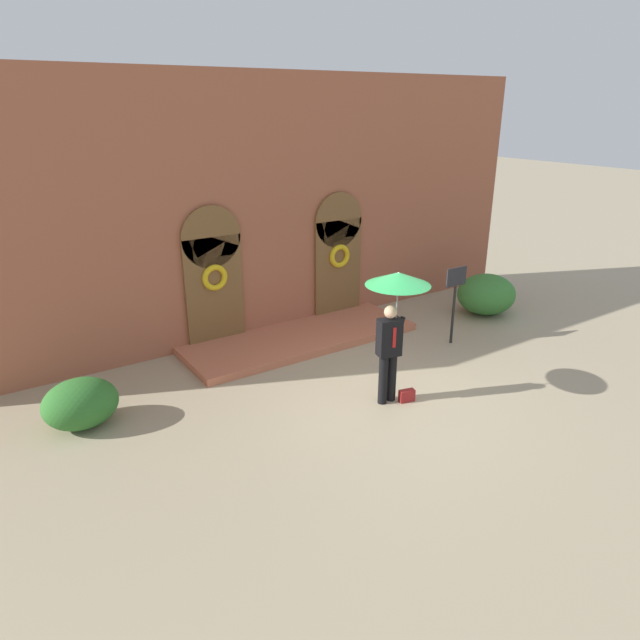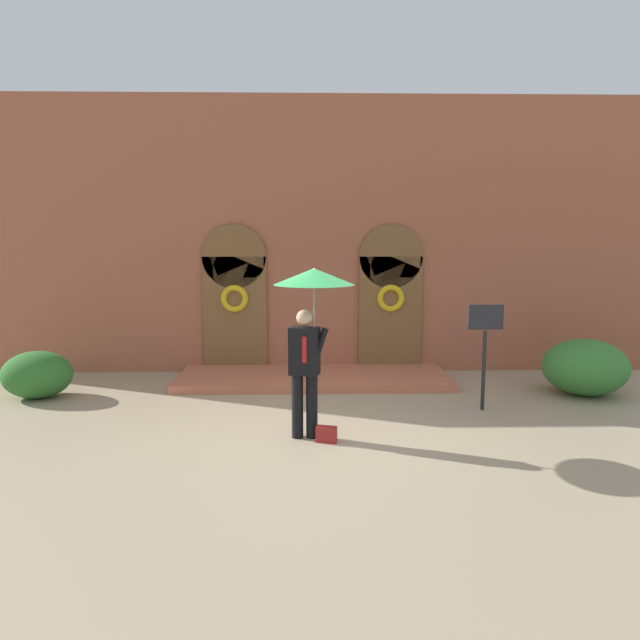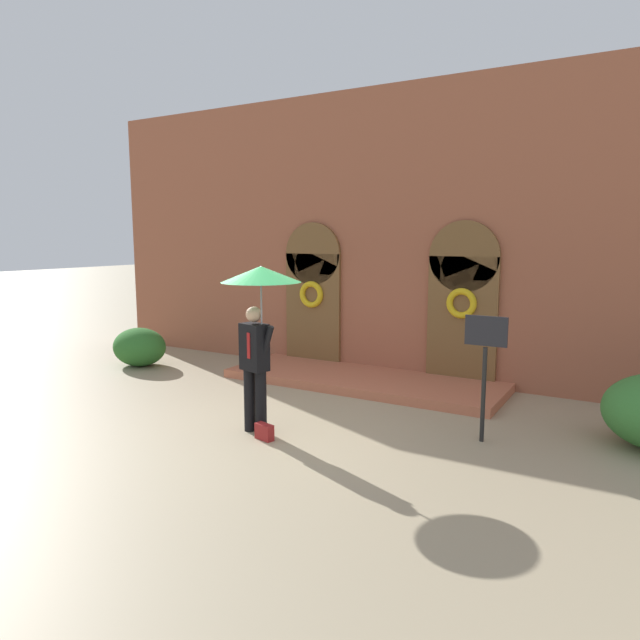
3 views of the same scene
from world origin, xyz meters
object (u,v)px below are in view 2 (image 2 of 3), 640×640
Objects in this scene: shrub_left at (37,375)px; shrub_right at (585,367)px; person_with_umbrella at (312,301)px; sign_post at (485,339)px; handbag at (326,434)px.

shrub_left is 0.81× the size of shrub_right.
person_with_umbrella reaches higher than sign_post.
shrub_right is (4.68, 2.33, 0.39)m from handbag.
handbag is 0.19× the size of shrub_right.
shrub_left is at bearing -180.00° from shrub_right.
sign_post is 2.37m from shrub_right.
handbag is (0.20, -0.20, -1.80)m from person_with_umbrella.
sign_post is 7.64m from shrub_left.
sign_post is (2.58, 1.44, 1.05)m from handbag.
sign_post is at bearing -157.17° from shrub_right.
shrub_right reaches higher than shrub_left.
handbag is at bearing -153.57° from shrub_right.
shrub_right is at bearing 39.81° from handbag.
shrub_right is (2.10, 0.88, -0.67)m from sign_post.
person_with_umbrella is at bearing -24.04° from shrub_left.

